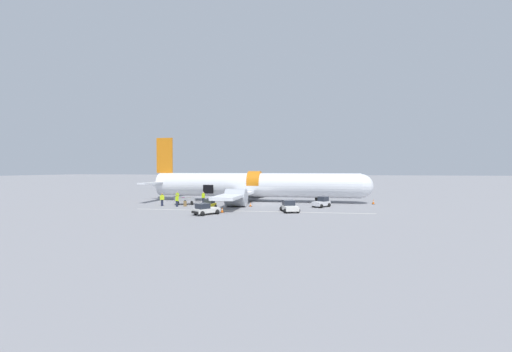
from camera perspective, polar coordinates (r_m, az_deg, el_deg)
ground_plane at (r=47.03m, az=1.22°, el=-5.09°), size 500.00×500.00×0.00m
apron_marking_line at (r=38.88m, az=-1.12°, el=-6.41°), size 29.85×1.42×0.01m
airplane at (r=50.57m, az=-0.74°, el=-1.73°), size 36.74×28.02×10.53m
baggage_tug_lead at (r=40.99m, az=-8.70°, el=-5.21°), size 1.88×3.08×1.36m
baggage_tug_mid at (r=38.47m, az=6.09°, el=-5.59°), size 2.66×3.45×1.38m
baggage_tug_rear at (r=36.35m, az=-9.18°, el=-6.05°), size 2.84×3.30×1.31m
baggage_tug_spare at (r=44.02m, az=11.87°, el=-4.76°), size 2.60×3.08×1.41m
baggage_cart_loading at (r=47.43m, az=-12.73°, el=-4.39°), size 3.85×2.84×1.06m
ground_crew_loader_a at (r=46.34m, az=-16.71°, el=-4.05°), size 0.63×0.49×1.81m
ground_crew_loader_b at (r=48.31m, az=-9.55°, el=-3.83°), size 0.55×0.59×1.77m
ground_crew_driver at (r=51.01m, az=-14.11°, el=-3.65°), size 0.58×0.40×1.67m
ground_crew_supervisor at (r=44.83m, az=-14.18°, el=-4.31°), size 0.58×0.48×1.67m
suitcase_on_tarmac_upright at (r=44.90m, az=-12.77°, el=-4.93°), size 0.41×0.23×0.87m
safety_cone_nose at (r=49.73m, az=20.56°, el=-4.43°), size 0.44×0.44×0.72m
safety_cone_engine_left at (r=37.78m, az=-6.17°, el=-6.19°), size 0.49×0.49×0.64m
safety_cone_wingtip at (r=43.79m, az=-1.02°, el=-5.22°), size 0.47×0.47×0.56m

